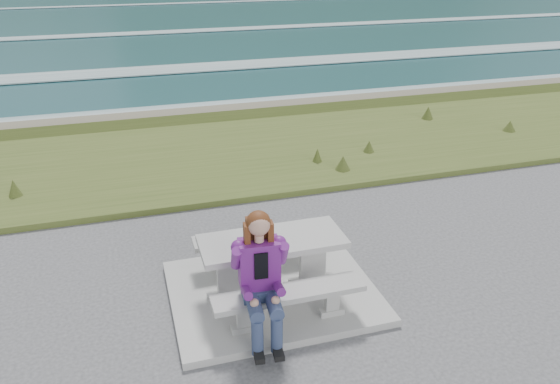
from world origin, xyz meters
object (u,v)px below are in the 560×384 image
at_px(bench_landward, 289,298).
at_px(seated_woman, 262,295).
at_px(bench_seaward, 259,239).
at_px(picnic_table, 272,250).

height_order(bench_landward, seated_woman, seated_woman).
xyz_separation_m(bench_landward, bench_seaward, (0.00, 1.40, 0.00)).
relative_size(picnic_table, bench_landward, 1.00).
height_order(picnic_table, seated_woman, seated_woman).
height_order(picnic_table, bench_seaward, picnic_table).
relative_size(bench_landward, seated_woman, 1.19).
bearing_deg(picnic_table, bench_seaward, 90.00).
relative_size(picnic_table, bench_seaward, 1.00).
bearing_deg(picnic_table, seated_woman, -112.87).
bearing_deg(seated_woman, bench_seaward, 81.96).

